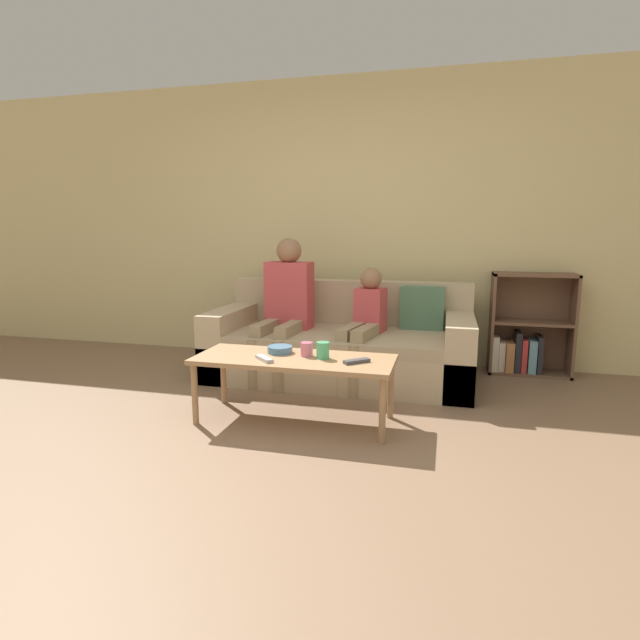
{
  "coord_description": "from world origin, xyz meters",
  "views": [
    {
      "loc": [
        0.88,
        -2.15,
        1.23
      ],
      "look_at": [
        -0.01,
        1.31,
        0.58
      ],
      "focal_mm": 28.0,
      "sensor_mm": 36.0,
      "label": 1
    }
  ],
  "objects_px": {
    "bookshelf": "(525,334)",
    "person_child": "(364,320)",
    "person_adult": "(286,299)",
    "snack_bowl": "(280,349)",
    "cup_far": "(323,350)",
    "tv_remote_0": "(264,359)",
    "coffee_table": "(294,363)",
    "couch": "(342,346)",
    "tv_remote_1": "(357,361)",
    "cup_near": "(307,349)"
  },
  "relations": [
    {
      "from": "bookshelf",
      "to": "person_child",
      "type": "distance_m",
      "value": 1.47
    },
    {
      "from": "person_adult",
      "to": "snack_bowl",
      "type": "height_order",
      "value": "person_adult"
    },
    {
      "from": "cup_far",
      "to": "tv_remote_0",
      "type": "bearing_deg",
      "value": -157.91
    },
    {
      "from": "bookshelf",
      "to": "person_adult",
      "type": "height_order",
      "value": "person_adult"
    },
    {
      "from": "snack_bowl",
      "to": "coffee_table",
      "type": "bearing_deg",
      "value": -35.97
    },
    {
      "from": "couch",
      "to": "tv_remote_1",
      "type": "distance_m",
      "value": 1.16
    },
    {
      "from": "person_adult",
      "to": "tv_remote_0",
      "type": "xyz_separation_m",
      "value": [
        0.22,
        -1.1,
        -0.22
      ]
    },
    {
      "from": "cup_near",
      "to": "snack_bowl",
      "type": "bearing_deg",
      "value": 168.85
    },
    {
      "from": "cup_far",
      "to": "snack_bowl",
      "type": "distance_m",
      "value": 0.32
    },
    {
      "from": "person_adult",
      "to": "tv_remote_1",
      "type": "relative_size",
      "value": 7.32
    },
    {
      "from": "person_child",
      "to": "tv_remote_1",
      "type": "distance_m",
      "value": 0.97
    },
    {
      "from": "cup_far",
      "to": "coffee_table",
      "type": "bearing_deg",
      "value": -173.79
    },
    {
      "from": "couch",
      "to": "coffee_table",
      "type": "height_order",
      "value": "couch"
    },
    {
      "from": "person_child",
      "to": "tv_remote_0",
      "type": "distance_m",
      "value": 1.14
    },
    {
      "from": "tv_remote_1",
      "to": "snack_bowl",
      "type": "relative_size",
      "value": 0.97
    },
    {
      "from": "couch",
      "to": "tv_remote_0",
      "type": "bearing_deg",
      "value": -101.79
    },
    {
      "from": "coffee_table",
      "to": "tv_remote_1",
      "type": "xyz_separation_m",
      "value": [
        0.41,
        -0.04,
        0.05
      ]
    },
    {
      "from": "cup_far",
      "to": "tv_remote_1",
      "type": "relative_size",
      "value": 0.66
    },
    {
      "from": "person_child",
      "to": "tv_remote_0",
      "type": "relative_size",
      "value": 5.96
    },
    {
      "from": "coffee_table",
      "to": "tv_remote_1",
      "type": "height_order",
      "value": "tv_remote_1"
    },
    {
      "from": "bookshelf",
      "to": "tv_remote_1",
      "type": "height_order",
      "value": "bookshelf"
    },
    {
      "from": "cup_near",
      "to": "snack_bowl",
      "type": "xyz_separation_m",
      "value": [
        -0.2,
        0.04,
        -0.02
      ]
    },
    {
      "from": "cup_far",
      "to": "tv_remote_0",
      "type": "height_order",
      "value": "cup_far"
    },
    {
      "from": "person_adult",
      "to": "person_child",
      "type": "relative_size",
      "value": 1.25
    },
    {
      "from": "cup_far",
      "to": "cup_near",
      "type": "bearing_deg",
      "value": 164.13
    },
    {
      "from": "couch",
      "to": "person_adult",
      "type": "relative_size",
      "value": 1.84
    },
    {
      "from": "person_child",
      "to": "couch",
      "type": "bearing_deg",
      "value": 156.35
    },
    {
      "from": "cup_near",
      "to": "snack_bowl",
      "type": "distance_m",
      "value": 0.2
    },
    {
      "from": "coffee_table",
      "to": "tv_remote_0",
      "type": "relative_size",
      "value": 8.19
    },
    {
      "from": "bookshelf",
      "to": "person_adult",
      "type": "bearing_deg",
      "value": -163.21
    },
    {
      "from": "cup_far",
      "to": "snack_bowl",
      "type": "bearing_deg",
      "value": 167.08
    },
    {
      "from": "tv_remote_1",
      "to": "couch",
      "type": "bearing_deg",
      "value": 154.83
    },
    {
      "from": "bookshelf",
      "to": "cup_far",
      "type": "relative_size",
      "value": 8.3
    },
    {
      "from": "bookshelf",
      "to": "tv_remote_0",
      "type": "bearing_deg",
      "value": -136.04
    },
    {
      "from": "bookshelf",
      "to": "cup_near",
      "type": "height_order",
      "value": "bookshelf"
    },
    {
      "from": "couch",
      "to": "cup_near",
      "type": "bearing_deg",
      "value": -91.13
    },
    {
      "from": "bookshelf",
      "to": "person_child",
      "type": "xyz_separation_m",
      "value": [
        -1.3,
        -0.65,
        0.18
      ]
    },
    {
      "from": "couch",
      "to": "snack_bowl",
      "type": "xyz_separation_m",
      "value": [
        -0.22,
        -0.97,
        0.19
      ]
    },
    {
      "from": "tv_remote_1",
      "to": "snack_bowl",
      "type": "bearing_deg",
      "value": -144.9
    },
    {
      "from": "couch",
      "to": "cup_far",
      "type": "bearing_deg",
      "value": -84.77
    },
    {
      "from": "coffee_table",
      "to": "snack_bowl",
      "type": "relative_size",
      "value": 7.74
    },
    {
      "from": "cup_near",
      "to": "cup_far",
      "type": "height_order",
      "value": "cup_far"
    },
    {
      "from": "person_child",
      "to": "cup_far",
      "type": "distance_m",
      "value": 0.91
    },
    {
      "from": "couch",
      "to": "person_child",
      "type": "distance_m",
      "value": 0.36
    },
    {
      "from": "bookshelf",
      "to": "tv_remote_0",
      "type": "xyz_separation_m",
      "value": [
        -1.76,
        -1.69,
        0.1
      ]
    },
    {
      "from": "bookshelf",
      "to": "snack_bowl",
      "type": "height_order",
      "value": "bookshelf"
    },
    {
      "from": "cup_near",
      "to": "tv_remote_1",
      "type": "height_order",
      "value": "cup_near"
    },
    {
      "from": "cup_near",
      "to": "cup_far",
      "type": "relative_size",
      "value": 0.85
    },
    {
      "from": "coffee_table",
      "to": "cup_far",
      "type": "height_order",
      "value": "cup_far"
    },
    {
      "from": "person_child",
      "to": "snack_bowl",
      "type": "bearing_deg",
      "value": -106.19
    }
  ]
}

